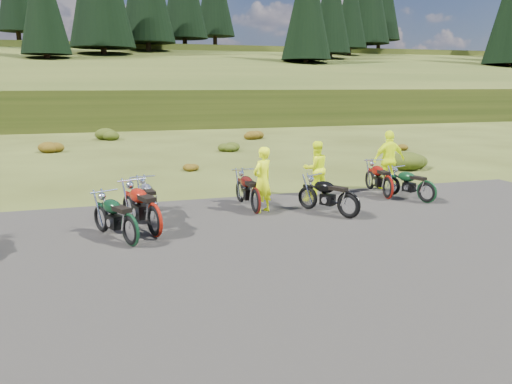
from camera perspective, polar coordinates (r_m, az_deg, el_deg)
name	(u,v)px	position (r m, az deg, el deg)	size (l,w,h in m)	color
ground	(273,235)	(11.49, 1.94, -4.93)	(300.00, 300.00, 0.00)	#353C14
gravel_pad	(306,264)	(9.72, 5.78, -8.23)	(20.00, 12.00, 0.04)	black
hill_slope	(135,114)	(60.59, -13.68, 8.66)	(300.00, 46.00, 3.00)	#2C3B13
hill_plateau	(118,99)	(120.49, -15.46, 10.16)	(300.00, 90.00, 9.17)	#2C3B13
conifer_26	(307,0)	(65.04, 5.88, 20.97)	(6.16, 6.16, 16.00)	black
conifer_27	(331,4)	(72.96, 8.59, 20.49)	(5.72, 5.72, 15.00)	black
conifer_28	(351,7)	(81.01, 10.76, 20.07)	(5.28, 5.28, 14.00)	black
shrub_2	(50,145)	(27.28, -22.44, 4.97)	(1.30, 1.30, 0.77)	#683B0D
shrub_3	(109,133)	(32.42, -16.49, 6.53)	(1.56, 1.56, 0.92)	#24340D
shrub_4	(189,165)	(20.09, -7.66, 3.05)	(0.77, 0.77, 0.45)	#683B0D
shrub_5	(228,146)	(25.80, -3.21, 5.33)	(1.03, 1.03, 0.61)	#24340D
shrub_6	(253,133)	(31.63, -0.38, 6.76)	(1.30, 1.30, 0.77)	#683B0D
shrub_7	(409,158)	(21.33, 17.11, 3.79)	(1.56, 1.56, 0.92)	#24340D
shrub_8	(399,146)	(27.34, 15.98, 5.10)	(0.77, 0.77, 0.45)	#683B0D
motorcycle_1	(155,238)	(11.47, -11.43, -5.21)	(2.21, 0.74, 1.16)	maroon
motorcycle_2	(131,247)	(10.96, -14.06, -6.16)	(2.01, 0.67, 1.05)	black
motorcycle_3	(154,224)	(12.63, -11.58, -3.60)	(1.95, 0.65, 1.02)	#BABABF
motorcycle_4	(256,215)	(13.24, -0.03, -2.61)	(2.00, 0.67, 1.05)	#410D0A
motorcycle_5	(348,219)	(13.00, 10.48, -3.10)	(1.97, 0.66, 1.03)	black
motorcycle_6	(387,200)	(15.43, 14.76, -0.88)	(2.01, 0.67, 1.05)	maroon
motorcycle_7	(426,204)	(15.25, 18.85, -1.29)	(1.85, 0.62, 0.97)	#0E3318
person_middle	(262,181)	(13.23, 0.74, 1.28)	(0.64, 0.42, 1.76)	#E7FF0D
person_right_a	(316,169)	(15.37, 6.84, 2.58)	(0.82, 0.64, 1.68)	#E7FF0D
person_right_b	(389,161)	(16.79, 14.94, 3.47)	(1.12, 0.47, 1.91)	#E7FF0D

